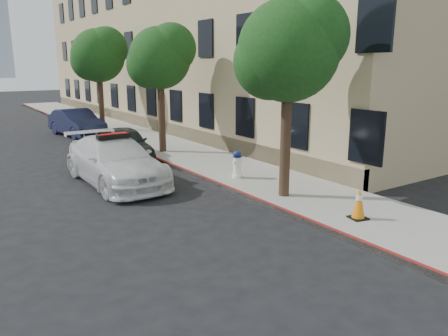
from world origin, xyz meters
The scene contains 12 objects.
ground centered at (0.00, 0.00, 0.00)m, with size 120.00×120.00×0.00m, color black.
sidewalk centered at (3.60, 10.00, 0.07)m, with size 3.20×50.00×0.15m, color gray.
curb_strip centered at (2.06, 10.00, 0.07)m, with size 0.12×50.00×0.15m, color maroon.
building centered at (9.20, 15.00, 5.00)m, with size 8.00×36.00×10.00m, color tan.
tree_near centered at (2.93, -2.01, 4.27)m, with size 2.92×2.82×5.62m.
tree_mid centered at (2.93, 5.99, 4.16)m, with size 2.77×2.64×5.43m.
tree_far centered at (2.93, 13.99, 4.39)m, with size 3.10×3.00×5.81m.
police_car centered at (-0.51, 2.57, 0.77)m, with size 2.25×5.32×1.68m.
parked_car_mid centered at (1.20, 6.03, 0.67)m, with size 1.58×3.92×1.34m, color #202429.
parked_car_far centered at (1.20, 13.21, 0.74)m, with size 1.57×4.51×1.49m, color #141834.
fire_hydrant centered at (2.94, 0.41, 0.60)m, with size 0.39×0.36×0.93m.
traffic_cone centered at (3.11, -4.53, 0.54)m, with size 0.49×0.49×0.79m.
Camera 1 is at (-5.38, -11.21, 3.90)m, focal length 35.00 mm.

